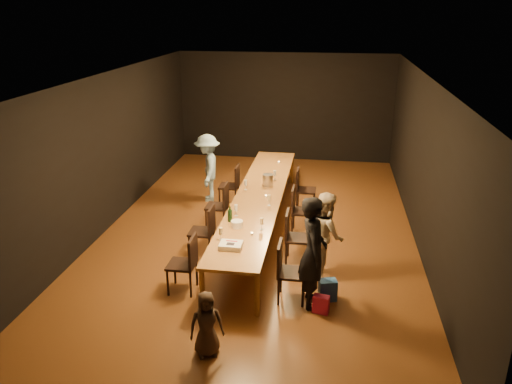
# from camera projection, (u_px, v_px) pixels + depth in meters

# --- Properties ---
(ground) EXTENTS (10.00, 10.00, 0.00)m
(ground) POSITION_uv_depth(u_px,v_px,m) (259.00, 230.00, 9.93)
(ground) COLOR #4A2612
(ground) RESTS_ON ground
(room_shell) EXTENTS (6.04, 10.04, 3.02)m
(room_shell) POSITION_uv_depth(u_px,v_px,m) (259.00, 128.00, 9.20)
(room_shell) COLOR black
(room_shell) RESTS_ON ground
(table) EXTENTS (0.90, 6.00, 0.75)m
(table) POSITION_uv_depth(u_px,v_px,m) (259.00, 197.00, 9.68)
(table) COLOR brown
(table) RESTS_ON ground
(chair_right_0) EXTENTS (0.42, 0.42, 0.93)m
(chair_right_0) POSITION_uv_depth(u_px,v_px,m) (292.00, 272.00, 7.42)
(chair_right_0) COLOR black
(chair_right_0) RESTS_ON ground
(chair_right_1) EXTENTS (0.42, 0.42, 0.93)m
(chair_right_1) POSITION_uv_depth(u_px,v_px,m) (298.00, 237.00, 8.53)
(chair_right_1) COLOR black
(chair_right_1) RESTS_ON ground
(chair_right_2) EXTENTS (0.42, 0.42, 0.93)m
(chair_right_2) POSITION_uv_depth(u_px,v_px,m) (302.00, 211.00, 9.64)
(chair_right_2) COLOR black
(chair_right_2) RESTS_ON ground
(chair_right_3) EXTENTS (0.42, 0.42, 0.93)m
(chair_right_3) POSITION_uv_depth(u_px,v_px,m) (306.00, 190.00, 10.75)
(chair_right_3) COLOR black
(chair_right_3) RESTS_ON ground
(chair_left_0) EXTENTS (0.42, 0.42, 0.93)m
(chair_left_0) POSITION_uv_depth(u_px,v_px,m) (182.00, 264.00, 7.66)
(chair_left_0) COLOR black
(chair_left_0) RESTS_ON ground
(chair_left_1) EXTENTS (0.42, 0.42, 0.93)m
(chair_left_1) POSITION_uv_depth(u_px,v_px,m) (201.00, 231.00, 8.78)
(chair_left_1) COLOR black
(chair_left_1) RESTS_ON ground
(chair_left_2) EXTENTS (0.42, 0.42, 0.93)m
(chair_left_2) POSITION_uv_depth(u_px,v_px,m) (217.00, 206.00, 9.89)
(chair_left_2) COLOR black
(chair_left_2) RESTS_ON ground
(chair_left_3) EXTENTS (0.42, 0.42, 0.93)m
(chair_left_3) POSITION_uv_depth(u_px,v_px,m) (229.00, 185.00, 11.00)
(chair_left_3) COLOR black
(chair_left_3) RESTS_ON ground
(woman_birthday) EXTENTS (0.50, 0.68, 1.71)m
(woman_birthday) POSITION_uv_depth(u_px,v_px,m) (313.00, 252.00, 7.19)
(woman_birthday) COLOR black
(woman_birthday) RESTS_ON ground
(woman_tan) EXTENTS (0.74, 0.84, 1.44)m
(woman_tan) POSITION_uv_depth(u_px,v_px,m) (325.00, 235.00, 8.05)
(woman_tan) COLOR beige
(woman_tan) RESTS_ON ground
(man_blue) EXTENTS (0.78, 1.09, 1.53)m
(man_blue) POSITION_uv_depth(u_px,v_px,m) (208.00, 168.00, 11.20)
(man_blue) COLOR #86ACCF
(man_blue) RESTS_ON ground
(child) EXTENTS (0.51, 0.42, 0.89)m
(child) POSITION_uv_depth(u_px,v_px,m) (207.00, 324.00, 6.25)
(child) COLOR #3A2A20
(child) RESTS_ON ground
(gift_bag_red) EXTENTS (0.25, 0.17, 0.27)m
(gift_bag_red) POSITION_uv_depth(u_px,v_px,m) (321.00, 304.00, 7.21)
(gift_bag_red) COLOR #BC1C52
(gift_bag_red) RESTS_ON ground
(gift_bag_blue) EXTENTS (0.30, 0.24, 0.33)m
(gift_bag_blue) POSITION_uv_depth(u_px,v_px,m) (328.00, 290.00, 7.52)
(gift_bag_blue) COLOR #2859AD
(gift_bag_blue) RESTS_ON ground
(birthday_cake) EXTENTS (0.34, 0.27, 0.08)m
(birthday_cake) POSITION_uv_depth(u_px,v_px,m) (231.00, 245.00, 7.53)
(birthday_cake) COLOR white
(birthday_cake) RESTS_ON table
(plate_stack) EXTENTS (0.26, 0.26, 0.11)m
(plate_stack) POSITION_uv_depth(u_px,v_px,m) (237.00, 224.00, 8.23)
(plate_stack) COLOR white
(plate_stack) RESTS_ON table
(champagne_bottle) EXTENTS (0.08, 0.08, 0.32)m
(champagne_bottle) POSITION_uv_depth(u_px,v_px,m) (230.00, 213.00, 8.41)
(champagne_bottle) COLOR black
(champagne_bottle) RESTS_ON table
(ice_bucket) EXTENTS (0.27, 0.27, 0.24)m
(ice_bucket) POSITION_uv_depth(u_px,v_px,m) (268.00, 180.00, 10.12)
(ice_bucket) COLOR #B7B6BB
(ice_bucket) RESTS_ON table
(wineglass_0) EXTENTS (0.06, 0.06, 0.21)m
(wineglass_0) POSITION_uv_depth(u_px,v_px,m) (221.00, 234.00, 7.77)
(wineglass_0) COLOR beige
(wineglass_0) RESTS_ON table
(wineglass_1) EXTENTS (0.06, 0.06, 0.21)m
(wineglass_1) POSITION_uv_depth(u_px,v_px,m) (262.00, 224.00, 8.12)
(wineglass_1) COLOR beige
(wineglass_1) RESTS_ON table
(wineglass_2) EXTENTS (0.06, 0.06, 0.21)m
(wineglass_2) POSITION_uv_depth(u_px,v_px,m) (236.00, 210.00, 8.66)
(wineglass_2) COLOR silver
(wineglass_2) RESTS_ON table
(wineglass_3) EXTENTS (0.06, 0.06, 0.21)m
(wineglass_3) POSITION_uv_depth(u_px,v_px,m) (269.00, 200.00, 9.11)
(wineglass_3) COLOR beige
(wineglass_3) RESTS_ON table
(wineglass_4) EXTENTS (0.06, 0.06, 0.21)m
(wineglass_4) POSITION_uv_depth(u_px,v_px,m) (246.00, 185.00, 9.89)
(wineglass_4) COLOR silver
(wineglass_4) RESTS_ON table
(wineglass_5) EXTENTS (0.06, 0.06, 0.21)m
(wineglass_5) POSITION_uv_depth(u_px,v_px,m) (275.00, 175.00, 10.45)
(wineglass_5) COLOR silver
(wineglass_5) RESTS_ON table
(tealight_near) EXTENTS (0.05, 0.05, 0.03)m
(tealight_near) POSITION_uv_depth(u_px,v_px,m) (252.00, 234.00, 7.97)
(tealight_near) COLOR #B2B7B2
(tealight_near) RESTS_ON table
(tealight_mid) EXTENTS (0.05, 0.05, 0.03)m
(tealight_mid) POSITION_uv_depth(u_px,v_px,m) (266.00, 196.00, 9.54)
(tealight_mid) COLOR #B2B7B2
(tealight_mid) RESTS_ON table
(tealight_far) EXTENTS (0.05, 0.05, 0.03)m
(tealight_far) POSITION_uv_depth(u_px,v_px,m) (279.00, 162.00, 11.61)
(tealight_far) COLOR #B2B7B2
(tealight_far) RESTS_ON table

